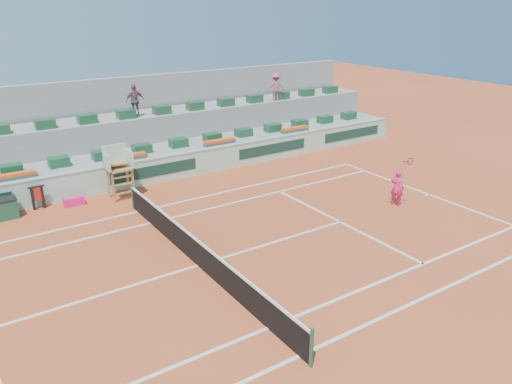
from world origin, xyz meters
TOP-DOWN VIEW (x-y plane):
  - ground at (0.00, 0.00)m, footprint 90.00×90.00m
  - seating_tier_lower at (0.00, 10.70)m, footprint 36.00×4.00m
  - seating_tier_upper at (0.00, 12.30)m, footprint 36.00×2.40m
  - stadium_back_wall at (0.00, 13.90)m, footprint 36.00×0.40m
  - player_bag at (-2.03, 7.68)m, footprint 0.85×0.38m
  - spectator_mid at (2.55, 11.73)m, footprint 1.00×0.42m
  - spectator_right at (11.37, 11.44)m, footprint 1.24×1.01m
  - court_lines at (0.00, 0.00)m, footprint 23.89×11.09m
  - tennis_net at (0.00, 0.00)m, footprint 0.10×11.97m
  - advertising_hoarding at (0.02, 8.50)m, footprint 36.00×0.34m
  - umpire_chair at (0.00, 7.50)m, footprint 1.10×0.90m
  - seat_row_lower at (0.00, 9.80)m, footprint 32.90×0.60m
  - seat_row_upper at (0.00, 11.70)m, footprint 32.90×0.60m
  - flower_planters at (-1.50, 9.00)m, footprint 26.80×0.36m
  - drink_cooler_a at (-4.64, 7.84)m, footprint 0.82×0.71m
  - towel_rack at (-3.38, 8.12)m, footprint 0.66×0.11m
  - tennis_player at (9.62, 0.00)m, footprint 0.58×0.91m

SIDE VIEW (x-z plane):
  - ground at x=0.00m, z-range 0.00..0.00m
  - court_lines at x=0.00m, z-range 0.00..0.01m
  - player_bag at x=-2.03m, z-range 0.00..0.38m
  - drink_cooler_a at x=-4.64m, z-range 0.00..0.84m
  - tennis_net at x=0.00m, z-range -0.02..1.08m
  - seating_tier_lower at x=0.00m, z-range 0.00..1.20m
  - towel_rack at x=-3.38m, z-range 0.09..1.12m
  - advertising_hoarding at x=0.02m, z-range 0.00..1.26m
  - tennis_player at x=9.62m, z-range -0.32..1.96m
  - seating_tier_upper at x=0.00m, z-range 0.00..2.60m
  - flower_planters at x=-1.50m, z-range 1.19..1.47m
  - seat_row_lower at x=0.00m, z-range 1.20..1.64m
  - umpire_chair at x=0.00m, z-range 0.34..2.74m
  - stadium_back_wall at x=0.00m, z-range 0.00..4.40m
  - seat_row_upper at x=0.00m, z-range 2.60..3.04m
  - spectator_right at x=11.37m, z-range 2.60..4.28m
  - spectator_mid at x=2.55m, z-range 2.60..4.31m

